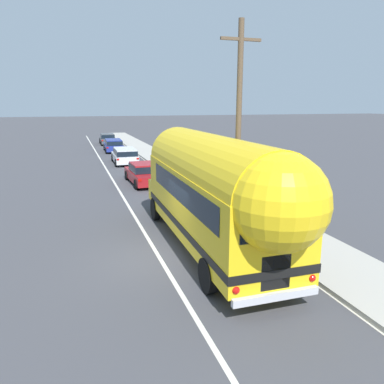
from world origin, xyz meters
The scene contains 9 objects.
ground_plane centered at (0.00, 0.00, 0.00)m, with size 300.00×300.00×0.00m, color #424247.
lane_markings centered at (1.80, 12.00, 0.00)m, with size 4.03×80.00×0.01m.
sidewalk_slab centered at (5.30, 10.00, 0.07)m, with size 2.80×90.00×0.15m, color #ADA89E.
utility_pole centered at (4.31, 3.14, 4.42)m, with size 1.80×0.24×8.50m.
painted_bus centered at (1.94, -0.20, 2.30)m, with size 2.69×11.53×4.12m.
car_lead centered at (1.86, 12.10, 0.74)m, with size 2.05×4.59×1.37m.
car_second centered at (1.84, 20.81, 0.80)m, with size 2.06×4.57×1.37m.
car_third centered at (1.86, 29.51, 0.79)m, with size 2.03×4.56×1.37m.
car_fourth centered at (2.02, 37.52, 0.73)m, with size 1.99×4.44×1.37m.
Camera 1 is at (-2.63, -11.56, 5.14)m, focal length 34.66 mm.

